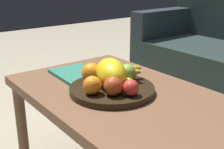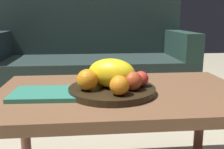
{
  "view_description": "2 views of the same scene",
  "coord_description": "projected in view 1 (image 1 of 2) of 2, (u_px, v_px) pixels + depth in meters",
  "views": [
    {
      "loc": [
        0.81,
        -0.7,
        0.91
      ],
      "look_at": [
        -0.04,
        -0.03,
        0.53
      ],
      "focal_mm": 47.28,
      "sensor_mm": 36.0,
      "label": 1
    },
    {
      "loc": [
        -0.14,
        -0.99,
        0.75
      ],
      "look_at": [
        -0.04,
        -0.03,
        0.53
      ],
      "focal_mm": 41.08,
      "sensor_mm": 36.0,
      "label": 2
    }
  ],
  "objects": [
    {
      "name": "orange_front",
      "position": [
        91.0,
        72.0,
        1.2
      ],
      "size": [
        0.08,
        0.08,
        0.08
      ],
      "primitive_type": "sphere",
      "color": "orange",
      "rests_on": "fruit_bowl"
    },
    {
      "name": "orange_left",
      "position": [
        92.0,
        85.0,
        1.08
      ],
      "size": [
        0.07,
        0.07,
        0.07
      ],
      "primitive_type": "sphere",
      "color": "orange",
      "rests_on": "fruit_bowl"
    },
    {
      "name": "coffee_table",
      "position": [
        125.0,
        106.0,
        1.18
      ],
      "size": [
        1.01,
        0.61,
        0.46
      ],
      "color": "brown",
      "rests_on": "ground_plane"
    },
    {
      "name": "apple_left",
      "position": [
        131.0,
        88.0,
        1.07
      ],
      "size": [
        0.06,
        0.06,
        0.06
      ],
      "primitive_type": "sphere",
      "color": "red",
      "rests_on": "fruit_bowl"
    },
    {
      "name": "melon_large_front",
      "position": [
        111.0,
        73.0,
        1.15
      ],
      "size": [
        0.21,
        0.18,
        0.11
      ],
      "primitive_type": "ellipsoid",
      "rotation": [
        0.0,
        0.0,
        -0.4
      ],
      "color": "yellow",
      "rests_on": "fruit_bowl"
    },
    {
      "name": "magazine",
      "position": [
        77.0,
        74.0,
        1.36
      ],
      "size": [
        0.26,
        0.19,
        0.02
      ],
      "primitive_type": "cube",
      "rotation": [
        0.0,
        0.0,
        -0.04
      ],
      "color": "#32806A",
      "rests_on": "coffee_table"
    },
    {
      "name": "apple_right",
      "position": [
        113.0,
        86.0,
        1.07
      ],
      "size": [
        0.07,
        0.07,
        0.07
      ],
      "primitive_type": "sphere",
      "color": "#B54621",
      "rests_on": "fruit_bowl"
    },
    {
      "name": "banana_bunch",
      "position": [
        123.0,
        75.0,
        1.21
      ],
      "size": [
        0.17,
        0.16,
        0.06
      ],
      "color": "gold",
      "rests_on": "fruit_bowl"
    },
    {
      "name": "fruit_bowl",
      "position": [
        112.0,
        89.0,
        1.17
      ],
      "size": [
        0.34,
        0.34,
        0.03
      ],
      "primitive_type": "cylinder",
      "color": "black",
      "rests_on": "coffee_table"
    },
    {
      "name": "apple_front",
      "position": [
        128.0,
        73.0,
        1.21
      ],
      "size": [
        0.08,
        0.08,
        0.08
      ],
      "primitive_type": "sphere",
      "color": "#81AA3D",
      "rests_on": "fruit_bowl"
    }
  ]
}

